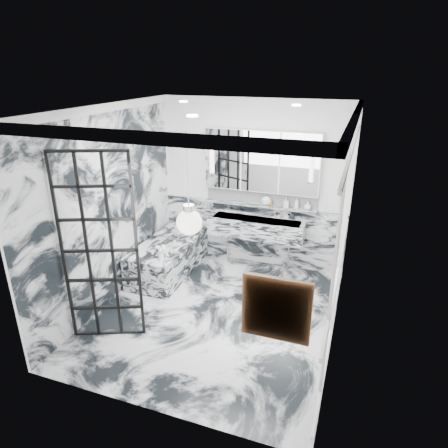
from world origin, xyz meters
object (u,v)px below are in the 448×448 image
at_px(trough_sink, 256,228).
at_px(mirror_cabinet, 261,161).
at_px(crittall_door, 100,251).
at_px(bathtub, 169,257).

relative_size(trough_sink, mirror_cabinet, 0.84).
bearing_deg(crittall_door, bathtub, 68.95).
height_order(trough_sink, bathtub, trough_sink).
height_order(mirror_cabinet, bathtub, mirror_cabinet).
distance_m(trough_sink, bathtub, 1.55).
bearing_deg(trough_sink, bathtub, -153.52).
xyz_separation_m(crittall_door, mirror_cabinet, (1.28, 2.61, 0.62)).
height_order(crittall_door, mirror_cabinet, crittall_door).
relative_size(crittall_door, mirror_cabinet, 1.26).
bearing_deg(bathtub, mirror_cabinet, 32.06).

